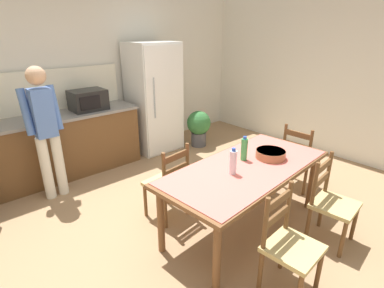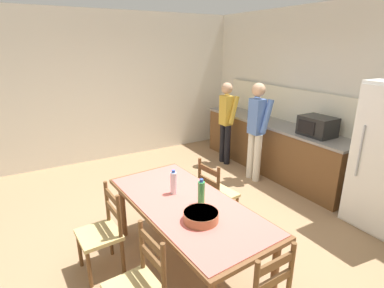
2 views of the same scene
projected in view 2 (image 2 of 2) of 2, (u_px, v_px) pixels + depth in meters
name	position (u px, v px, depth m)	size (l,w,h in m)	color
ground_plane	(197.00, 232.00, 3.82)	(8.32, 8.32, 0.00)	#9E7A56
wall_back	(345.00, 101.00, 4.61)	(6.52, 0.12, 2.90)	silver
wall_left	(115.00, 87.00, 6.03)	(0.12, 5.20, 2.90)	silver
kitchen_counter	(271.00, 146.00, 5.58)	(3.24, 0.66, 0.93)	brown
counter_splashback	(287.00, 104.00, 5.48)	(3.20, 0.03, 0.60)	#EFE8CB
microwave	(317.00, 126.00, 4.59)	(0.50, 0.39, 0.30)	black
dining_table	(186.00, 209.00, 3.05)	(2.03, 1.05, 0.76)	brown
bottle_near_centre	(174.00, 183.00, 3.17)	(0.07, 0.07, 0.27)	silver
bottle_off_centre	(201.00, 192.00, 2.96)	(0.07, 0.07, 0.27)	green
serving_bowl	(201.00, 216.00, 2.70)	(0.32, 0.32, 0.09)	#9E6642
chair_side_near_left	(102.00, 232.00, 3.07)	(0.45, 0.43, 0.91)	brown
chair_side_near_right	(139.00, 288.00, 2.38)	(0.46, 0.44, 0.91)	brown
chair_side_far_left	(216.00, 194.00, 3.86)	(0.47, 0.45, 0.91)	brown
person_at_sink	(226.00, 119.00, 5.79)	(0.40, 0.28, 1.60)	black
person_at_counter	(256.00, 127.00, 5.04)	(0.42, 0.29, 1.69)	silver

